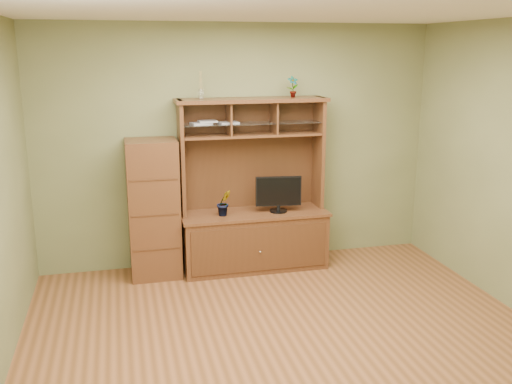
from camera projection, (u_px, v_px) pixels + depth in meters
name	position (u px, v px, depth m)	size (l,w,h in m)	color
room	(291.00, 186.00, 4.56)	(4.54, 4.04, 2.74)	brown
media_hutch	(253.00, 222.00, 6.41)	(1.66, 0.61, 1.90)	#432113
monitor	(279.00, 193.00, 6.31)	(0.50, 0.19, 0.40)	black
orchid_plant	(224.00, 203.00, 6.19)	(0.16, 0.13, 0.29)	#356021
top_plant	(293.00, 87.00, 6.23)	(0.12, 0.08, 0.23)	#416925
reed_diffuser	(201.00, 88.00, 5.99)	(0.06, 0.06, 0.29)	silver
magazines	(212.00, 123.00, 6.11)	(0.53, 0.20, 0.04)	#B8B8BD
side_cabinet	(154.00, 209.00, 6.11)	(0.53, 0.49, 1.50)	#432113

